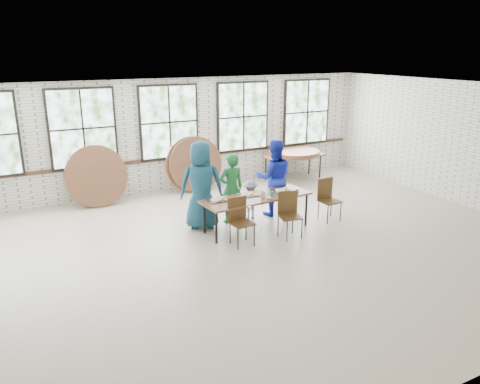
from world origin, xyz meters
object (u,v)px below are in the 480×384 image
object	(u,v)px
dining_table	(256,199)
chair_near_right	(289,210)
chair_near_left	(239,217)
storage_table	(293,156)

from	to	relation	value
dining_table	chair_near_right	bearing A→B (deg)	-61.00
dining_table	chair_near_left	distance (m)	0.84
dining_table	storage_table	xyz separation A→B (m)	(2.96, 3.03, -0.00)
chair_near_right	storage_table	distance (m)	4.46
chair_near_left	chair_near_right	size ratio (longest dim) A/B	1.00
storage_table	dining_table	bearing A→B (deg)	-132.04
chair_near_left	storage_table	distance (m)	5.06
chair_near_left	chair_near_right	bearing A→B (deg)	-10.98
dining_table	storage_table	bearing A→B (deg)	41.41
chair_near_left	chair_near_right	xyz separation A→B (m)	(1.08, -0.13, 0.00)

